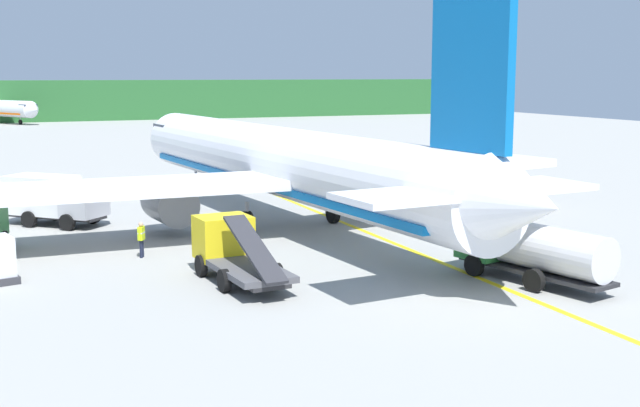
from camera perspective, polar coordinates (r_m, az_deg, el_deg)
name	(u,v)px	position (r m, az deg, el deg)	size (l,w,h in m)	color
airliner_foreground	(283,164)	(44.46, -2.59, 2.81)	(34.52, 41.73, 11.90)	white
service_truck_baggage	(531,248)	(33.43, 14.64, -3.04)	(3.49, 7.02, 2.40)	#338C3F
service_truck_catering	(232,250)	(33.25, -6.19, -3.25)	(2.74, 6.63, 2.63)	yellow
service_truck_pushback	(54,198)	(46.89, -18.24, 0.38)	(5.62, 5.54, 2.71)	silver
crew_loader_left	(141,237)	(37.62, -12.48, -2.29)	(0.41, 0.57, 1.64)	#191E33
apron_guide_line	(372,234)	(42.22, 3.70, -2.18)	(0.30, 60.00, 0.01)	yellow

